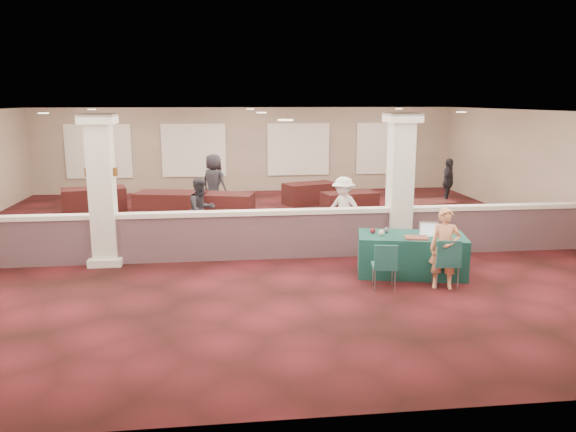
{
  "coord_description": "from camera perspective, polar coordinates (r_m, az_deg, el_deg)",
  "views": [
    {
      "loc": [
        -0.99,
        -13.61,
        3.49
      ],
      "look_at": [
        0.4,
        -2.0,
        1.06
      ],
      "focal_mm": 35.0,
      "sensor_mm": 36.0,
      "label": 1
    }
  ],
  "objects": [
    {
      "name": "ground",
      "position": [
        14.09,
        -2.59,
        -2.62
      ],
      "size": [
        16.0,
        16.0,
        0.0
      ],
      "primitive_type": "plane",
      "color": "#4A1217",
      "rests_on": "ground"
    },
    {
      "name": "wall_back",
      "position": [
        21.71,
        -4.23,
        6.72
      ],
      "size": [
        16.0,
        0.04,
        3.2
      ],
      "primitive_type": "cube",
      "color": "#826F5A",
      "rests_on": "ground"
    },
    {
      "name": "wall_front",
      "position": [
        6.0,
        3.05,
        -6.65
      ],
      "size": [
        16.0,
        0.04,
        3.2
      ],
      "primitive_type": "cube",
      "color": "#826F5A",
      "rests_on": "ground"
    },
    {
      "name": "wall_right",
      "position": [
        16.42,
        26.49,
        3.9
      ],
      "size": [
        0.04,
        16.0,
        3.2
      ],
      "primitive_type": "cube",
      "color": "#826F5A",
      "rests_on": "ground"
    },
    {
      "name": "ceiling",
      "position": [
        13.65,
        -2.72,
        10.51
      ],
      "size": [
        16.0,
        16.0,
        0.02
      ],
      "primitive_type": "cube",
      "color": "white",
      "rests_on": "wall_back"
    },
    {
      "name": "partition_wall",
      "position": [
        12.5,
        -2.1,
        -1.79
      ],
      "size": [
        15.6,
        0.28,
        1.1
      ],
      "color": "brown",
      "rests_on": "ground"
    },
    {
      "name": "column_left",
      "position": [
        12.5,
        -18.35,
        2.62
      ],
      "size": [
        0.72,
        0.72,
        3.2
      ],
      "color": "white",
      "rests_on": "ground"
    },
    {
      "name": "column_right",
      "position": [
        12.88,
        11.3,
        3.24
      ],
      "size": [
        0.72,
        0.72,
        3.2
      ],
      "color": "white",
      "rests_on": "ground"
    },
    {
      "name": "sconce_left",
      "position": [
        12.52,
        -19.72,
        4.22
      ],
      "size": [
        0.12,
        0.12,
        0.18
      ],
      "color": "brown",
      "rests_on": "column_left"
    },
    {
      "name": "sconce_right",
      "position": [
        12.4,
        -17.19,
        4.32
      ],
      "size": [
        0.12,
        0.12,
        0.18
      ],
      "color": "brown",
      "rests_on": "column_left"
    },
    {
      "name": "near_table",
      "position": [
        11.68,
        12.39,
        -3.84
      ],
      "size": [
        2.3,
        1.51,
        0.82
      ],
      "primitive_type": "cube",
      "rotation": [
        0.0,
        0.0,
        -0.22
      ],
      "color": "#103C2F",
      "rests_on": "ground"
    },
    {
      "name": "conf_chair_main",
      "position": [
        10.95,
        15.87,
        -4.25
      ],
      "size": [
        0.54,
        0.54,
        0.94
      ],
      "rotation": [
        0.0,
        0.0,
        -0.16
      ],
      "color": "#1B4F4B",
      "rests_on": "ground"
    },
    {
      "name": "conf_chair_side",
      "position": [
        10.6,
        9.81,
        -4.68
      ],
      "size": [
        0.51,
        0.51,
        0.89
      ],
      "rotation": [
        0.0,
        0.0,
        -0.16
      ],
      "color": "#1B4F4B",
      "rests_on": "ground"
    },
    {
      "name": "woman",
      "position": [
        10.88,
        15.63,
        -3.2
      ],
      "size": [
        0.64,
        0.52,
        1.53
      ],
      "primitive_type": "imported",
      "rotation": [
        0.0,
        0.0,
        -0.31
      ],
      "color": "#EC8766",
      "rests_on": "ground"
    },
    {
      "name": "far_table_front_left",
      "position": [
        16.96,
        -11.83,
        1.03
      ],
      "size": [
        2.18,
        1.4,
        0.82
      ],
      "primitive_type": "cube",
      "rotation": [
        0.0,
        0.0,
        -0.2
      ],
      "color": "black",
      "rests_on": "ground"
    },
    {
      "name": "far_table_front_center",
      "position": [
        16.9,
        -6.69,
        1.04
      ],
      "size": [
        2.02,
        1.36,
        0.75
      ],
      "primitive_type": "cube",
      "rotation": [
        0.0,
        0.0,
        -0.26
      ],
      "color": "black",
      "rests_on": "ground"
    },
    {
      "name": "far_table_front_right",
      "position": [
        16.13,
        13.28,
        0.21
      ],
      "size": [
        1.85,
        1.11,
        0.71
      ],
      "primitive_type": "cube",
      "rotation": [
        0.0,
        0.0,
        0.14
      ],
      "color": "black",
      "rests_on": "ground"
    },
    {
      "name": "far_table_back_left",
      "position": [
        18.69,
        -19.09,
        1.54
      ],
      "size": [
        2.09,
        1.42,
        0.77
      ],
      "primitive_type": "cube",
      "rotation": [
        0.0,
        0.0,
        0.26
      ],
      "color": "black",
      "rests_on": "ground"
    },
    {
      "name": "far_table_back_center",
      "position": [
        19.14,
        2.25,
        2.31
      ],
      "size": [
        1.94,
        1.42,
        0.71
      ],
      "primitive_type": "cube",
      "rotation": [
        0.0,
        0.0,
        0.34
      ],
      "color": "black",
      "rests_on": "ground"
    },
    {
      "name": "far_table_back_right",
      "position": [
        17.55,
        6.26,
        1.33
      ],
      "size": [
        1.81,
        1.18,
        0.68
      ],
      "primitive_type": "cube",
      "rotation": [
        0.0,
        0.0,
        0.22
      ],
      "color": "black",
      "rests_on": "ground"
    },
    {
      "name": "attendee_a",
      "position": [
        14.08,
        -8.78,
        0.59
      ],
      "size": [
        0.87,
        0.8,
        1.6
      ],
      "primitive_type": "imported",
      "rotation": [
        0.0,
        0.0,
        0.63
      ],
      "color": "black",
      "rests_on": "ground"
    },
    {
      "name": "attendee_b",
      "position": [
        14.2,
        5.64,
        0.77
      ],
      "size": [
        1.06,
        1.05,
        1.6
      ],
      "primitive_type": "imported",
      "rotation": [
        0.0,
        0.0,
        -0.77
      ],
      "color": "silver",
      "rests_on": "ground"
    },
    {
      "name": "attendee_c",
      "position": [
        19.42,
        15.96,
        3.31
      ],
      "size": [
        0.88,
        1.02,
        1.59
      ],
      "primitive_type": "imported",
      "rotation": [
        0.0,
        0.0,
        0.99
      ],
      "color": "black",
      "rests_on": "ground"
    },
    {
      "name": "attendee_d",
      "position": [
        17.84,
        -7.54,
        3.35
      ],
      "size": [
        1.01,
        0.94,
        1.83
      ],
      "primitive_type": "imported",
      "rotation": [
        0.0,
        0.0,
        2.47
      ],
      "color": "black",
      "rests_on": "ground"
    },
    {
      "name": "laptop_base",
      "position": [
        11.57,
        14.15,
        -1.94
      ],
      "size": [
        0.42,
        0.33,
        0.02
      ],
      "primitive_type": "cube",
      "rotation": [
        0.0,
        0.0,
        -0.22
      ],
      "color": "silver",
      "rests_on": "near_table"
    },
    {
      "name": "laptop_screen",
      "position": [
        11.66,
        14.1,
        -1.16
      ],
      "size": [
        0.36,
        0.1,
        0.25
      ],
      "primitive_type": "cube",
      "rotation": [
        0.0,
        0.0,
        -0.22
      ],
      "color": "silver",
      "rests_on": "near_table"
    },
    {
      "name": "screen_glow",
      "position": [
        11.66,
        14.1,
        -1.25
      ],
      "size": [
        0.33,
        0.08,
        0.21
      ],
      "primitive_type": "cube",
      "rotation": [
        0.0,
        0.0,
        -0.22
      ],
      "color": "silver",
      "rests_on": "near_table"
    },
    {
      "name": "knitting",
      "position": [
        11.31,
        12.91,
        -2.15
      ],
      "size": [
        0.51,
        0.43,
        0.03
      ],
      "primitive_type": "cube",
      "rotation": [
        0.0,
        0.0,
        -0.22
      ],
      "color": "#AA3F1B",
      "rests_on": "near_table"
    },
    {
      "name": "yarn_cream",
      "position": [
        11.4,
        9.48,
        -1.67
      ],
      "size": [
        0.12,
        0.12,
        0.12
      ],
      "primitive_type": "sphere",
      "color": "beige",
      "rests_on": "near_table"
    },
    {
      "name": "yarn_red",
      "position": [
        11.56,
        8.6,
        -1.49
      ],
      "size": [
        0.11,
        0.11,
        0.11
      ],
      "primitive_type": "sphere",
      "color": "maroon",
      "rests_on": "near_table"
    },
    {
      "name": "yarn_grey",
      "position": [
        11.65,
        9.96,
        -1.42
      ],
      "size": [
        0.12,
        0.12,
        0.12
      ],
      "primitive_type": "sphere",
      "color": "#515257",
      "rests_on": "near_table"
    },
    {
      "name": "scissors",
      "position": [
        11.38,
        16.28,
        -2.3
      ],
      "size": [
        0.14,
        0.06,
        0.01
      ],
      "primitive_type": "cube",
      "rotation": [
        0.0,
        0.0,
        -0.22
      ],
      "color": "#AE1412",
      "rests_on": "near_table"
    }
  ]
}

